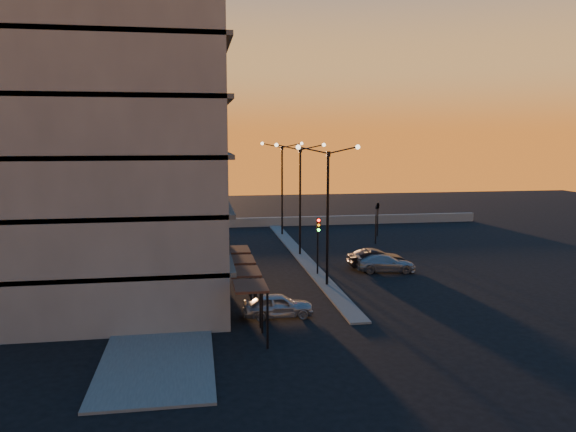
# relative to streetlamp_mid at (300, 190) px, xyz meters

# --- Properties ---
(ground) EXTENTS (120.00, 120.00, 0.00)m
(ground) POSITION_rel_streetlamp_mid_xyz_m (0.00, -10.00, -5.59)
(ground) COLOR black
(ground) RESTS_ON ground
(sidewalk_west) EXTENTS (5.00, 40.00, 0.12)m
(sidewalk_west) POSITION_rel_streetlamp_mid_xyz_m (-10.50, -6.00, -5.53)
(sidewalk_west) COLOR #525350
(sidewalk_west) RESTS_ON ground
(median) EXTENTS (1.20, 36.00, 0.12)m
(median) POSITION_rel_streetlamp_mid_xyz_m (0.00, 0.00, -5.53)
(median) COLOR #525350
(median) RESTS_ON ground
(parapet) EXTENTS (44.00, 0.50, 1.00)m
(parapet) POSITION_rel_streetlamp_mid_xyz_m (2.00, 16.00, -5.09)
(parapet) COLOR slate
(parapet) RESTS_ON ground
(building) EXTENTS (14.35, 17.08, 25.00)m
(building) POSITION_rel_streetlamp_mid_xyz_m (-14.00, -9.97, 6.32)
(building) COLOR #6A645D
(building) RESTS_ON ground
(streetlamp_near) EXTENTS (4.32, 0.32, 9.51)m
(streetlamp_near) POSITION_rel_streetlamp_mid_xyz_m (0.00, -10.00, 0.00)
(streetlamp_near) COLOR black
(streetlamp_near) RESTS_ON ground
(streetlamp_mid) EXTENTS (4.32, 0.32, 9.51)m
(streetlamp_mid) POSITION_rel_streetlamp_mid_xyz_m (0.00, 0.00, 0.00)
(streetlamp_mid) COLOR black
(streetlamp_mid) RESTS_ON ground
(streetlamp_far) EXTENTS (4.32, 0.32, 9.51)m
(streetlamp_far) POSITION_rel_streetlamp_mid_xyz_m (0.00, 10.00, 0.00)
(streetlamp_far) COLOR black
(streetlamp_far) RESTS_ON ground
(traffic_light_main) EXTENTS (0.28, 0.44, 4.25)m
(traffic_light_main) POSITION_rel_streetlamp_mid_xyz_m (0.00, -7.13, -2.70)
(traffic_light_main) COLOR black
(traffic_light_main) RESTS_ON ground
(signal_east_a) EXTENTS (0.13, 0.16, 3.60)m
(signal_east_a) POSITION_rel_streetlamp_mid_xyz_m (8.00, 4.00, -3.66)
(signal_east_a) COLOR black
(signal_east_a) RESTS_ON ground
(signal_east_b) EXTENTS (0.42, 1.99, 3.60)m
(signal_east_b) POSITION_rel_streetlamp_mid_xyz_m (9.50, 8.00, -2.49)
(signal_east_b) COLOR black
(signal_east_b) RESTS_ON ground
(car_hatchback) EXTENTS (3.95, 1.60, 1.34)m
(car_hatchback) POSITION_rel_streetlamp_mid_xyz_m (-4.21, -15.98, -4.92)
(car_hatchback) COLOR #9B9DA3
(car_hatchback) RESTS_ON ground
(car_sedan) EXTENTS (4.31, 1.50, 1.42)m
(car_sedan) POSITION_rel_streetlamp_mid_xyz_m (4.95, -5.45, -4.88)
(car_sedan) COLOR black
(car_sedan) RESTS_ON ground
(car_wagon) EXTENTS (4.66, 2.45, 1.29)m
(car_wagon) POSITION_rel_streetlamp_mid_xyz_m (5.26, -6.74, -4.95)
(car_wagon) COLOR #929599
(car_wagon) RESTS_ON ground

